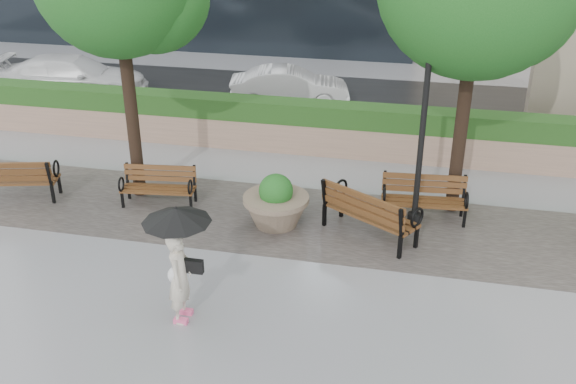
% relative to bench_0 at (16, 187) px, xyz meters
% --- Properties ---
extents(ground, '(100.00, 100.00, 0.00)m').
position_rel_bench_0_xyz_m(ground, '(7.30, -2.63, -0.30)').
color(ground, gray).
rests_on(ground, ground).
extents(cobble_strip, '(28.00, 3.20, 0.01)m').
position_rel_bench_0_xyz_m(cobble_strip, '(7.30, 0.37, -0.30)').
color(cobble_strip, '#383330').
rests_on(cobble_strip, ground).
extents(hedge_wall, '(24.00, 0.80, 1.35)m').
position_rel_bench_0_xyz_m(hedge_wall, '(7.30, 4.37, 0.36)').
color(hedge_wall, tan).
rests_on(hedge_wall, ground).
extents(asphalt_street, '(40.00, 7.00, 0.00)m').
position_rel_bench_0_xyz_m(asphalt_street, '(7.30, 8.37, -0.30)').
color(asphalt_street, black).
rests_on(asphalt_street, ground).
extents(bench_0, '(2.01, 1.20, 1.01)m').
position_rel_bench_0_xyz_m(bench_0, '(0.00, 0.00, 0.00)').
color(bench_0, brown).
rests_on(bench_0, ground).
extents(bench_1, '(1.69, 0.84, 0.87)m').
position_rel_bench_0_xyz_m(bench_1, '(3.29, 0.44, -0.04)').
color(bench_1, brown).
rests_on(bench_1, ground).
extents(bench_2, '(2.12, 1.72, 1.08)m').
position_rel_bench_0_xyz_m(bench_2, '(8.02, -0.01, 0.02)').
color(bench_2, brown).
rests_on(bench_2, ground).
extents(bench_3, '(1.83, 0.86, 0.95)m').
position_rel_bench_0_xyz_m(bench_3, '(9.08, 0.99, -0.02)').
color(bench_3, brown).
rests_on(bench_3, ground).
extents(planter_left, '(1.38, 1.38, 1.16)m').
position_rel_bench_0_xyz_m(planter_left, '(6.07, 0.08, 0.15)').
color(planter_left, '#7F6B56').
rests_on(planter_left, ground).
extents(lamppost, '(0.28, 0.28, 4.51)m').
position_rel_bench_0_xyz_m(lamppost, '(8.91, 0.64, 1.70)').
color(lamppost, black).
rests_on(lamppost, ground).
extents(car_left, '(5.21, 3.01, 1.42)m').
position_rel_bench_0_xyz_m(car_left, '(-2.60, 7.32, 0.41)').
color(car_left, silver).
rests_on(car_left, ground).
extents(car_right, '(3.99, 2.08, 1.25)m').
position_rel_bench_0_xyz_m(car_right, '(4.62, 8.05, 0.33)').
color(car_right, silver).
rests_on(car_right, ground).
extents(pedestrian, '(1.10, 1.10, 2.02)m').
position_rel_bench_0_xyz_m(pedestrian, '(5.31, -3.38, 0.93)').
color(pedestrian, beige).
rests_on(pedestrian, ground).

